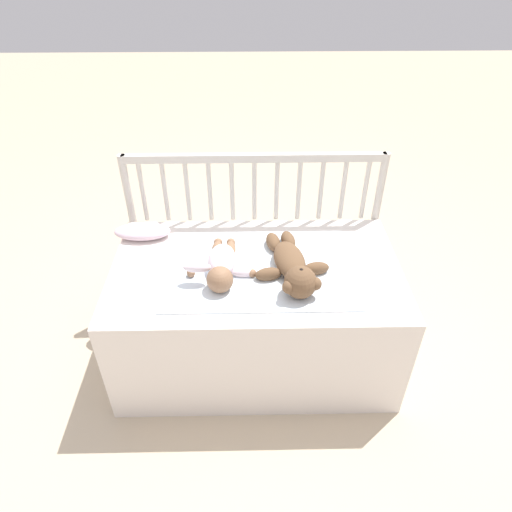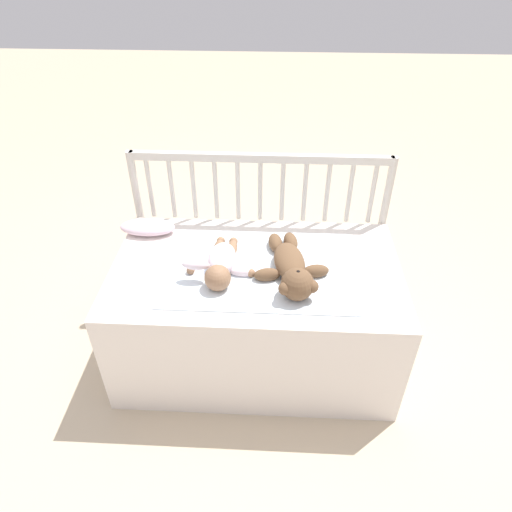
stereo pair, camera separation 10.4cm
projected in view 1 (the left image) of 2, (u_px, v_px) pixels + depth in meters
The scene contains 7 objects.
ground_plane at pixel (256, 351), 2.23m from camera, with size 12.00×12.00×0.00m, color #C6B293.
crib_mattress at pixel (256, 312), 2.07m from camera, with size 1.22×0.71×0.53m.
crib_rail at pixel (254, 203), 2.16m from camera, with size 1.22×0.04×0.86m.
blanket at pixel (260, 268), 1.90m from camera, with size 0.78×0.53×0.01m.
teddy_bear at pixel (293, 267), 1.84m from camera, with size 0.31×0.46×0.13m.
baby at pixel (222, 265), 1.85m from camera, with size 0.30×0.37×0.11m.
small_pillow at pixel (142, 231), 2.07m from camera, with size 0.25×0.12×0.06m.
Camera 1 is at (-0.03, -1.50, 1.72)m, focal length 32.00 mm.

